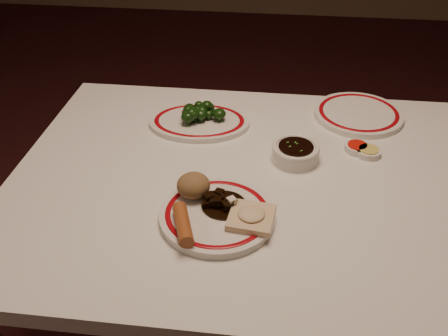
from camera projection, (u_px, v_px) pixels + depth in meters
dining_table at (257, 207)px, 1.25m from camera, size 1.20×0.90×0.75m
main_plate at (217, 215)px, 1.07m from camera, size 0.32×0.32×0.02m
rice_mound at (193, 185)px, 1.10m from camera, size 0.07×0.07×0.05m
spring_roll at (183, 224)px, 1.01m from camera, size 0.06×0.12×0.03m
fried_wonton at (251, 216)px, 1.04m from camera, size 0.10×0.10×0.03m
stirfry_heap at (221, 202)px, 1.08m from camera, size 0.10×0.10×0.03m
broccoli_plate at (199, 122)px, 1.40m from camera, size 0.29×0.26×0.02m
broccoli_pile at (199, 112)px, 1.38m from camera, size 0.12×0.10×0.05m
soy_bowl at (295, 153)px, 1.25m from camera, size 0.12×0.12×0.04m
sweet_sour_dish at (357, 148)px, 1.29m from camera, size 0.06×0.06×0.02m
mustard_dish at (368, 152)px, 1.27m from camera, size 0.06×0.06×0.02m
far_plate at (358, 114)px, 1.43m from camera, size 0.26×0.26×0.02m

